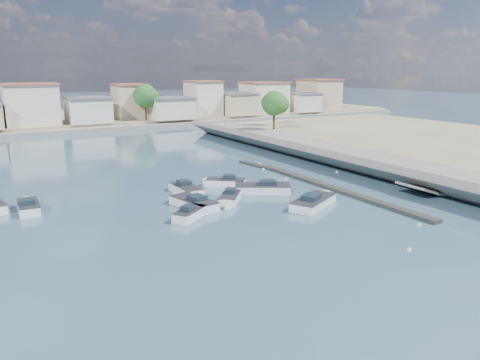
# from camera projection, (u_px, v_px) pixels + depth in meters

# --- Properties ---
(ground) EXTENTS (400.00, 400.00, 0.00)m
(ground) POSITION_uv_depth(u_px,v_px,m) (169.00, 153.00, 71.71)
(ground) COLOR #335667
(ground) RESTS_ON ground
(seawall_walkway) EXTENTS (5.00, 90.00, 1.80)m
(seawall_walkway) POSITION_uv_depth(u_px,v_px,m) (390.00, 166.00, 57.65)
(seawall_walkway) COLOR slate
(seawall_walkway) RESTS_ON ground
(breakwater) EXTENTS (2.00, 31.02, 0.35)m
(breakwater) POSITION_uv_depth(u_px,v_px,m) (317.00, 183.00, 51.95)
(breakwater) COLOR black
(breakwater) RESTS_ON ground
(far_shore_land) EXTENTS (160.00, 40.00, 1.40)m
(far_shore_land) POSITION_uv_depth(u_px,v_px,m) (91.00, 118.00, 115.45)
(far_shore_land) COLOR gray
(far_shore_land) RESTS_ON ground
(far_shore_quay) EXTENTS (160.00, 2.50, 0.80)m
(far_shore_quay) POSITION_uv_depth(u_px,v_px,m) (114.00, 128.00, 97.79)
(far_shore_quay) COLOR slate
(far_shore_quay) RESTS_ON ground
(far_town) EXTENTS (113.01, 12.80, 8.35)m
(far_town) POSITION_uv_depth(u_px,v_px,m) (153.00, 103.00, 106.91)
(far_town) COLOR beige
(far_town) RESTS_ON far_shore_land
(shore_trees) EXTENTS (74.56, 38.32, 7.92)m
(shore_trees) POSITION_uv_depth(u_px,v_px,m) (156.00, 100.00, 98.03)
(shore_trees) COLOR #38281E
(shore_trees) RESTS_ON ground
(motorboat_a) EXTENTS (3.09, 5.97, 1.48)m
(motorboat_a) POSITION_uv_depth(u_px,v_px,m) (192.00, 203.00, 43.66)
(motorboat_a) COLOR white
(motorboat_a) RESTS_ON ground
(motorboat_b) EXTENTS (3.82, 3.39, 1.48)m
(motorboat_b) POSITION_uv_depth(u_px,v_px,m) (191.00, 214.00, 40.38)
(motorboat_b) COLOR white
(motorboat_b) RESTS_ON ground
(motorboat_c) EXTENTS (6.06, 4.80, 1.48)m
(motorboat_c) POSITION_uv_depth(u_px,v_px,m) (260.00, 189.00, 48.82)
(motorboat_c) COLOR white
(motorboat_c) RESTS_ON ground
(motorboat_d) EXTENTS (3.65, 4.00, 1.48)m
(motorboat_d) POSITION_uv_depth(u_px,v_px,m) (230.00, 199.00, 44.87)
(motorboat_d) COLOR white
(motorboat_d) RESTS_ON ground
(motorboat_e) EXTENTS (1.87, 4.87, 1.48)m
(motorboat_e) POSITION_uv_depth(u_px,v_px,m) (28.00, 207.00, 42.43)
(motorboat_e) COLOR white
(motorboat_e) RESTS_ON ground
(motorboat_f) EXTENTS (4.33, 3.99, 1.48)m
(motorboat_f) POSITION_uv_depth(u_px,v_px,m) (224.00, 183.00, 51.38)
(motorboat_f) COLOR white
(motorboat_f) RESTS_ON ground
(motorboat_g) EXTENTS (2.05, 5.44, 1.48)m
(motorboat_g) POSITION_uv_depth(u_px,v_px,m) (187.00, 190.00, 48.09)
(motorboat_g) COLOR white
(motorboat_g) RESTS_ON ground
(motorboat_h) EXTENTS (6.27, 4.73, 1.48)m
(motorboat_h) POSITION_uv_depth(u_px,v_px,m) (315.00, 202.00, 44.02)
(motorboat_h) COLOR white
(motorboat_h) RESTS_ON ground
(mooring_buoys) EXTENTS (13.06, 31.84, 0.35)m
(mooring_buoys) POSITION_uv_depth(u_px,v_px,m) (316.00, 186.00, 51.19)
(mooring_buoys) COLOR silver
(mooring_buoys) RESTS_ON ground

